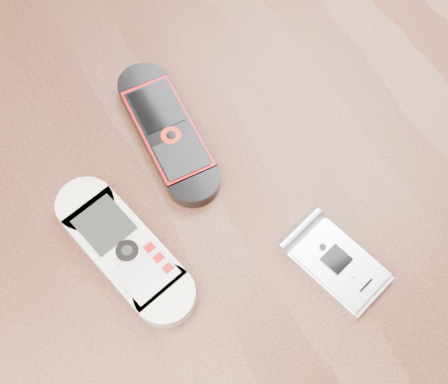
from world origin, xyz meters
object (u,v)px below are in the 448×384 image
at_px(nokia_black_red, 167,132).
at_px(motorola_razr, 338,264).
at_px(table, 220,239).
at_px(nokia_white, 124,249).

xyz_separation_m(nokia_black_red, motorola_razr, (0.07, -0.20, -0.00)).
bearing_deg(nokia_black_red, table, -79.68).
relative_size(nokia_white, motorola_razr, 1.69).
relative_size(table, motorola_razr, 12.03).
distance_m(table, nokia_white, 0.15).
bearing_deg(motorola_razr, nokia_white, 131.24).
distance_m(nokia_black_red, motorola_razr, 0.21).
relative_size(table, nokia_white, 7.10).
bearing_deg(table, nokia_white, -176.97).
height_order(nokia_white, nokia_black_red, nokia_white).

